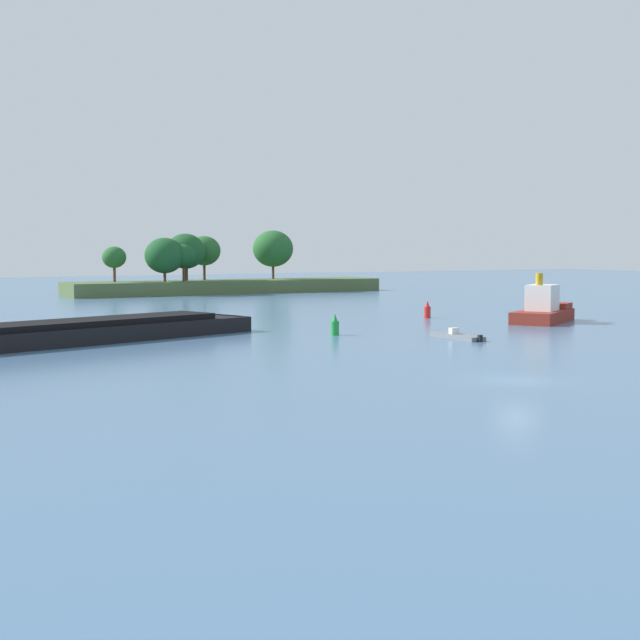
% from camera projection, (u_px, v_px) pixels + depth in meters
% --- Properties ---
extents(ground_plane, '(400.00, 400.00, 0.00)m').
position_uv_depth(ground_plane, '(517.00, 381.00, 50.80)').
color(ground_plane, '#476B8E').
extents(treeline_island, '(53.50, 10.13, 10.52)m').
position_uv_depth(treeline_island, '(218.00, 270.00, 148.64)').
color(treeline_island, '#4C6038').
rests_on(treeline_island, ground).
extents(cargo_barge, '(35.78, 16.20, 5.94)m').
position_uv_depth(cargo_barge, '(48.00, 333.00, 68.92)').
color(cargo_barge, black).
rests_on(cargo_barge, ground).
extents(tugboat, '(10.37, 8.53, 5.01)m').
position_uv_depth(tugboat, '(543.00, 310.00, 90.64)').
color(tugboat, maroon).
rests_on(tugboat, ground).
extents(fishing_skiff, '(1.58, 6.19, 0.85)m').
position_uv_depth(fishing_skiff, '(457.00, 336.00, 74.37)').
color(fishing_skiff, slate).
rests_on(fishing_skiff, ground).
extents(channel_buoy_red, '(0.70, 0.70, 1.90)m').
position_uv_depth(channel_buoy_red, '(427.00, 311.00, 95.95)').
color(channel_buoy_red, red).
rests_on(channel_buoy_red, ground).
extents(channel_buoy_green, '(0.70, 0.70, 1.90)m').
position_uv_depth(channel_buoy_green, '(335.00, 326.00, 77.13)').
color(channel_buoy_green, green).
rests_on(channel_buoy_green, ground).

